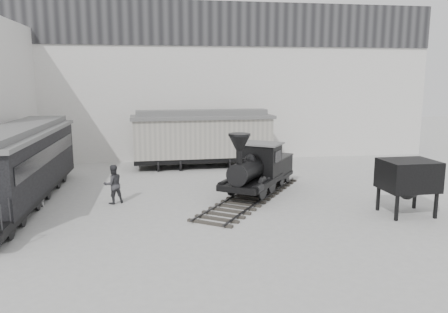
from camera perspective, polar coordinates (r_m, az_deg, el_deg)
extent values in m
plane|color=#9E9E9B|center=(18.20, 1.47, -8.33)|extent=(90.00, 90.00, 0.00)
cube|color=silver|center=(32.14, -3.26, 9.63)|extent=(34.00, 2.40, 11.00)
cube|color=#232326|center=(31.13, -3.11, 17.00)|extent=(34.00, 0.12, 3.00)
cube|color=black|center=(21.46, 3.54, -5.25)|extent=(6.86, 8.75, 0.16)
cube|color=#2D2D30|center=(21.72, 1.77, -4.91)|extent=(5.27, 7.66, 0.06)
cube|color=#2D2D30|center=(21.20, 5.35, -5.33)|extent=(5.27, 7.66, 0.06)
cylinder|color=black|center=(21.16, 1.08, -3.69)|extent=(0.72, 0.98, 1.10)
cylinder|color=black|center=(20.57, 5.05, -4.12)|extent=(0.72, 0.98, 1.10)
cylinder|color=black|center=(22.32, 2.47, -2.97)|extent=(0.72, 0.98, 1.10)
cylinder|color=black|center=(21.77, 6.27, -3.35)|extent=(0.72, 0.98, 1.10)
cube|color=black|center=(21.41, 3.71, -3.21)|extent=(3.69, 4.11, 0.28)
cylinder|color=black|center=(20.64, 3.00, -1.88)|extent=(2.13, 2.47, 1.00)
cylinder|color=black|center=(19.67, 2.01, -0.15)|extent=(0.36, 0.36, 0.60)
cone|color=black|center=(19.57, 2.02, 1.73)|extent=(1.34, 1.34, 0.70)
sphere|color=black|center=(20.91, 3.44, -0.38)|extent=(0.52, 0.52, 0.52)
cube|color=black|center=(22.04, 4.62, -0.40)|extent=(2.38, 2.22, 1.55)
cube|color=slate|center=(21.91, 4.65, 1.71)|extent=(2.66, 2.50, 0.08)
cube|color=black|center=(23.81, 6.17, -1.00)|extent=(2.62, 2.67, 0.90)
cylinder|color=black|center=(28.78, -7.31, -0.71)|extent=(2.01, 0.86, 0.79)
cylinder|color=black|center=(29.39, 1.59, -0.41)|extent=(2.01, 0.86, 0.79)
cube|color=black|center=(28.96, -2.82, -0.17)|extent=(9.00, 2.80, 0.30)
cube|color=gray|center=(28.75, -2.84, 2.55)|extent=(9.00, 2.90, 2.48)
cube|color=slate|center=(28.60, -2.86, 5.20)|extent=(9.31, 3.21, 0.20)
cube|color=slate|center=(28.58, -2.87, 5.76)|extent=(8.56, 1.50, 0.36)
cylinder|color=black|center=(25.82, -22.67, -2.70)|extent=(2.01, 0.78, 0.77)
cube|color=black|center=(22.19, -25.11, -4.35)|extent=(2.55, 12.61, 0.27)
cube|color=black|center=(22.42, -24.97, -0.61)|extent=(2.63, 10.97, 2.46)
cube|color=black|center=(22.02, -21.82, 0.40)|extent=(0.10, 10.22, 0.68)
cube|color=slate|center=(22.24, -25.23, 2.74)|extent=(2.81, 11.34, 0.18)
imported|color=silver|center=(21.43, -23.19, -3.79)|extent=(0.79, 0.77, 1.83)
imported|color=#353539|center=(21.00, -14.28, -3.53)|extent=(1.10, 1.01, 1.84)
cube|color=black|center=(19.33, 21.63, -6.27)|extent=(0.12, 0.12, 1.09)
cube|color=black|center=(20.30, 25.94, -5.82)|extent=(0.12, 0.12, 1.09)
cube|color=black|center=(20.55, 19.49, -5.18)|extent=(0.12, 0.12, 1.09)
cube|color=black|center=(21.47, 23.64, -4.81)|extent=(0.12, 0.12, 1.09)
cube|color=black|center=(20.12, 22.92, -2.25)|extent=(2.21, 1.82, 1.28)
cone|color=black|center=(20.30, 22.76, -4.43)|extent=(1.71, 1.71, 0.49)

